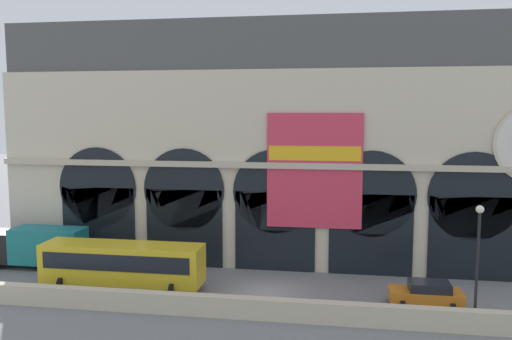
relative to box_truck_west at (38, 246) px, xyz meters
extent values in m
plane|color=slate|center=(18.10, -2.79, -1.70)|extent=(200.00, 200.00, 0.00)
cube|color=beige|center=(18.10, -7.19, -1.08)|extent=(90.00, 0.70, 1.25)
cube|color=beige|center=(18.10, 4.67, 5.84)|extent=(43.73, 4.93, 15.08)
cube|color=#4C4C4C|center=(18.10, 4.97, 15.33)|extent=(43.73, 4.33, 3.90)
cube|color=black|center=(3.99, 2.16, 1.31)|extent=(6.03, 0.20, 6.03)
cylinder|color=black|center=(3.99, 2.16, 4.33)|extent=(6.35, 0.20, 6.35)
cube|color=black|center=(11.04, 2.16, 1.31)|extent=(6.03, 0.20, 6.03)
cylinder|color=black|center=(11.04, 2.16, 4.33)|extent=(6.35, 0.20, 6.35)
cube|color=black|center=(18.10, 2.16, 1.31)|extent=(6.03, 0.20, 6.03)
cylinder|color=black|center=(18.10, 2.16, 4.33)|extent=(6.35, 0.20, 6.35)
cube|color=black|center=(25.15, 2.16, 1.31)|extent=(6.03, 0.20, 6.03)
cylinder|color=black|center=(25.15, 2.16, 4.33)|extent=(6.35, 0.20, 6.35)
cube|color=black|center=(32.21, 2.16, 1.31)|extent=(6.03, 0.20, 6.03)
cylinder|color=black|center=(32.21, 2.16, 4.33)|extent=(6.35, 0.20, 6.35)
cube|color=#D8334C|center=(21.00, 2.04, 5.95)|extent=(6.96, 0.12, 8.45)
cube|color=yellow|center=(21.00, 1.96, 7.26)|extent=(6.69, 0.04, 1.07)
cube|color=#C0B49A|center=(18.10, 2.06, 6.32)|extent=(43.73, 0.50, 0.44)
cube|color=black|center=(-2.86, 0.00, -0.13)|extent=(2.00, 2.30, 2.30)
cube|color=#19727A|center=(0.89, 0.00, 0.07)|extent=(5.50, 2.30, 2.70)
cylinder|color=black|center=(-2.96, 1.03, -1.28)|extent=(0.28, 0.84, 0.84)
cylinder|color=black|center=(2.14, -1.04, -1.28)|extent=(0.28, 0.84, 0.84)
cylinder|color=black|center=(2.14, 1.03, -1.28)|extent=(0.28, 0.84, 0.84)
cube|color=gold|center=(8.42, -3.55, 0.10)|extent=(11.00, 2.50, 2.60)
cube|color=black|center=(8.42, -4.82, 0.45)|extent=(10.12, 0.04, 1.10)
cylinder|color=black|center=(4.57, -4.67, -1.20)|extent=(0.28, 1.00, 1.00)
cylinder|color=black|center=(4.57, -2.42, -1.20)|extent=(0.28, 1.00, 1.00)
cylinder|color=black|center=(12.27, -4.67, -1.20)|extent=(0.28, 1.00, 1.00)
cylinder|color=black|center=(12.27, -2.42, -1.20)|extent=(0.28, 1.00, 1.00)
cube|color=orange|center=(28.19, -3.58, -1.05)|extent=(4.40, 1.80, 0.70)
cube|color=black|center=(28.41, -3.58, -0.43)|extent=(2.46, 1.62, 0.55)
cylinder|color=black|center=(26.74, -4.39, -1.40)|extent=(0.28, 0.60, 0.60)
cylinder|color=black|center=(26.74, -2.77, -1.40)|extent=(0.28, 0.60, 0.60)
cylinder|color=black|center=(29.64, -4.39, -1.40)|extent=(0.28, 0.60, 0.60)
cylinder|color=black|center=(29.64, -2.77, -1.40)|extent=(0.28, 0.60, 0.60)
cylinder|color=black|center=(30.40, -6.39, 1.55)|extent=(0.16, 0.16, 6.50)
sphere|color=#F2EDCC|center=(30.40, -6.39, 4.98)|extent=(0.44, 0.44, 0.44)
camera|label=1|loc=(22.72, -35.74, 10.29)|focal=36.32mm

